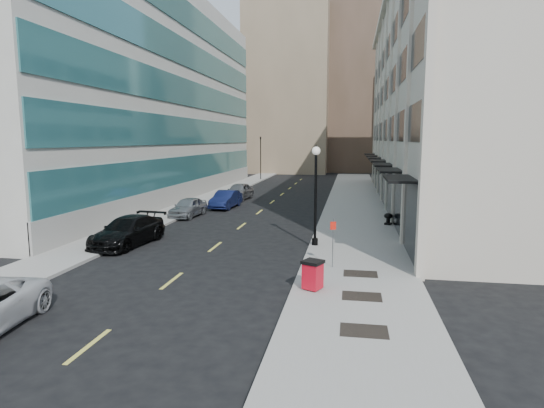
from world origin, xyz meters
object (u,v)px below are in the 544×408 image
(trash_bin, at_px, (313,274))
(lamppost, at_px, (316,187))
(car_black_pickup, at_px, (128,231))
(car_grey_sedan, at_px, (239,191))
(traffic_signal, at_px, (261,139))
(car_silver_sedan, at_px, (188,207))
(urn_planter, at_px, (388,218))
(sign_post, at_px, (333,236))
(car_blue_sedan, at_px, (226,199))

(trash_bin, xyz_separation_m, lamppost, (-0.49, 7.27, 2.53))
(car_black_pickup, distance_m, car_grey_sedan, 19.45)
(traffic_signal, xyz_separation_m, car_silver_sedan, (0.70, -31.07, -5.00))
(urn_planter, bearing_deg, sign_post, -106.47)
(car_black_pickup, xyz_separation_m, car_silver_sedan, (0.00, 9.32, -0.06))
(car_blue_sedan, bearing_deg, car_grey_sedan, 96.05)
(car_black_pickup, relative_size, car_silver_sedan, 1.27)
(traffic_signal, xyz_separation_m, car_blue_sedan, (2.30, -26.40, -4.99))
(car_blue_sedan, xyz_separation_m, lamppost, (8.50, -12.86, 2.55))
(urn_planter, bearing_deg, car_black_pickup, -151.50)
(car_black_pickup, height_order, sign_post, sign_post)
(car_grey_sedan, distance_m, lamppost, 20.38)
(car_blue_sedan, height_order, urn_planter, car_blue_sedan)
(car_grey_sedan, distance_m, urn_planter, 17.42)
(car_grey_sedan, bearing_deg, traffic_signal, 100.55)
(trash_bin, height_order, lamppost, lamppost)
(traffic_signal, relative_size, trash_bin, 6.25)
(urn_planter, bearing_deg, car_grey_sedan, 138.35)
(car_silver_sedan, bearing_deg, lamppost, -34.75)
(traffic_signal, relative_size, car_grey_sedan, 1.49)
(traffic_signal, height_order, sign_post, traffic_signal)
(car_silver_sedan, xyz_separation_m, trash_bin, (10.59, -15.45, 0.03))
(lamppost, height_order, urn_planter, lamppost)
(traffic_signal, relative_size, lamppost, 1.31)
(car_black_pickup, bearing_deg, traffic_signal, 97.21)
(car_grey_sedan, relative_size, trash_bin, 4.18)
(lamppost, distance_m, urn_planter, 8.38)
(car_blue_sedan, xyz_separation_m, urn_planter, (12.80, -6.18, -0.11))
(lamppost, bearing_deg, car_blue_sedan, 123.46)
(car_blue_sedan, height_order, sign_post, sign_post)
(trash_bin, bearing_deg, car_black_pickup, 174.51)
(car_blue_sedan, relative_size, car_grey_sedan, 0.95)
(car_blue_sedan, bearing_deg, traffic_signal, 98.74)
(car_blue_sedan, height_order, car_grey_sedan, car_grey_sedan)
(traffic_signal, relative_size, car_silver_sedan, 1.66)
(car_grey_sedan, bearing_deg, car_blue_sedan, -82.83)
(traffic_signal, xyz_separation_m, trash_bin, (11.29, -46.52, -4.97))
(traffic_signal, bearing_deg, lamppost, -74.62)
(car_grey_sedan, height_order, urn_planter, car_grey_sedan)
(car_silver_sedan, distance_m, car_blue_sedan, 4.94)
(traffic_signal, height_order, urn_planter, traffic_signal)
(car_grey_sedan, height_order, sign_post, sign_post)
(car_blue_sedan, height_order, lamppost, lamppost)
(traffic_signal, bearing_deg, car_blue_sedan, -85.02)
(car_blue_sedan, relative_size, trash_bin, 3.97)
(car_silver_sedan, distance_m, urn_planter, 14.48)
(traffic_signal, height_order, lamppost, traffic_signal)
(sign_post, bearing_deg, car_black_pickup, 146.54)
(traffic_signal, distance_m, sign_post, 45.20)
(car_silver_sedan, relative_size, car_grey_sedan, 0.90)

